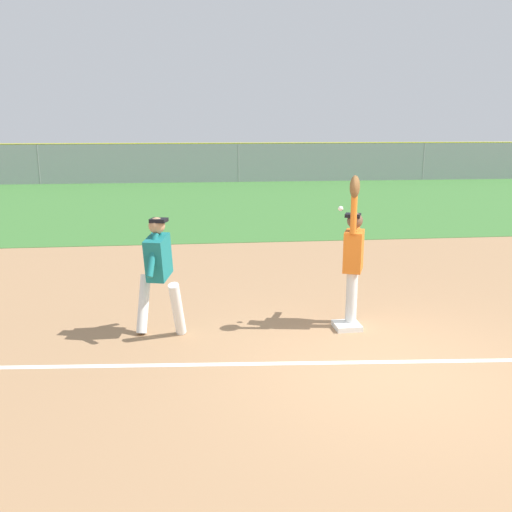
{
  "coord_description": "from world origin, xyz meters",
  "views": [
    {
      "loc": [
        -2.35,
        -6.08,
        2.96
      ],
      "look_at": [
        -1.46,
        1.84,
        1.05
      ],
      "focal_mm": 38.41,
      "sensor_mm": 36.0,
      "label": 1
    }
  ],
  "objects_px": {
    "parked_car_blue": "(227,164)",
    "parked_car_white": "(320,163)",
    "first_base": "(347,326)",
    "parked_car_green": "(141,164)",
    "fielder": "(353,253)",
    "baseball": "(341,209)",
    "runner": "(159,268)"
  },
  "relations": [
    {
      "from": "first_base",
      "to": "baseball",
      "type": "distance_m",
      "value": 1.75
    },
    {
      "from": "parked_car_green",
      "to": "baseball",
      "type": "bearing_deg",
      "value": -79.92
    },
    {
      "from": "parked_car_green",
      "to": "parked_car_white",
      "type": "distance_m",
      "value": 10.9
    },
    {
      "from": "parked_car_blue",
      "to": "parked_car_white",
      "type": "relative_size",
      "value": 1.03
    },
    {
      "from": "first_base",
      "to": "parked_car_green",
      "type": "xyz_separation_m",
      "value": [
        -5.37,
        26.03,
        0.63
      ]
    },
    {
      "from": "first_base",
      "to": "runner",
      "type": "xyz_separation_m",
      "value": [
        -2.74,
        0.07,
        0.96
      ]
    },
    {
      "from": "parked_car_blue",
      "to": "first_base",
      "type": "bearing_deg",
      "value": -84.49
    },
    {
      "from": "first_base",
      "to": "baseball",
      "type": "xyz_separation_m",
      "value": [
        -0.1,
        0.22,
        1.74
      ]
    },
    {
      "from": "baseball",
      "to": "parked_car_green",
      "type": "height_order",
      "value": "baseball"
    },
    {
      "from": "baseball",
      "to": "runner",
      "type": "bearing_deg",
      "value": -176.79
    },
    {
      "from": "parked_car_white",
      "to": "parked_car_blue",
      "type": "bearing_deg",
      "value": -178.46
    },
    {
      "from": "fielder",
      "to": "first_base",
      "type": "bearing_deg",
      "value": 78.69
    },
    {
      "from": "first_base",
      "to": "parked_car_green",
      "type": "distance_m",
      "value": 26.59
    },
    {
      "from": "first_base",
      "to": "parked_car_blue",
      "type": "distance_m",
      "value": 25.86
    },
    {
      "from": "first_base",
      "to": "parked_car_white",
      "type": "distance_m",
      "value": 26.69
    },
    {
      "from": "first_base",
      "to": "fielder",
      "type": "xyz_separation_m",
      "value": [
        0.09,
        0.14,
        1.08
      ]
    },
    {
      "from": "fielder",
      "to": "parked_car_white",
      "type": "relative_size",
      "value": 0.51
    },
    {
      "from": "baseball",
      "to": "parked_car_white",
      "type": "bearing_deg",
      "value": 77.72
    },
    {
      "from": "baseball",
      "to": "first_base",
      "type": "bearing_deg",
      "value": -65.38
    },
    {
      "from": "runner",
      "to": "parked_car_green",
      "type": "relative_size",
      "value": 0.39
    },
    {
      "from": "baseball",
      "to": "parked_car_blue",
      "type": "bearing_deg",
      "value": 90.26
    },
    {
      "from": "baseball",
      "to": "parked_car_blue",
      "type": "height_order",
      "value": "baseball"
    },
    {
      "from": "fielder",
      "to": "parked_car_green",
      "type": "distance_m",
      "value": 26.46
    },
    {
      "from": "baseball",
      "to": "parked_car_blue",
      "type": "relative_size",
      "value": 0.02
    },
    {
      "from": "fielder",
      "to": "parked_car_green",
      "type": "xyz_separation_m",
      "value": [
        -5.46,
        25.89,
        -0.45
      ]
    },
    {
      "from": "parked_car_blue",
      "to": "parked_car_white",
      "type": "bearing_deg",
      "value": 7.56
    },
    {
      "from": "parked_car_blue",
      "to": "parked_car_white",
      "type": "xyz_separation_m",
      "value": [
        5.75,
        0.25,
        0.0
      ]
    },
    {
      "from": "baseball",
      "to": "parked_car_green",
      "type": "relative_size",
      "value": 0.02
    },
    {
      "from": "parked_car_green",
      "to": "parked_car_white",
      "type": "height_order",
      "value": "same"
    },
    {
      "from": "runner",
      "to": "parked_car_white",
      "type": "height_order",
      "value": "runner"
    },
    {
      "from": "first_base",
      "to": "parked_car_blue",
      "type": "relative_size",
      "value": 0.08
    },
    {
      "from": "parked_car_blue",
      "to": "fielder",
      "type": "bearing_deg",
      "value": -84.28
    }
  ]
}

